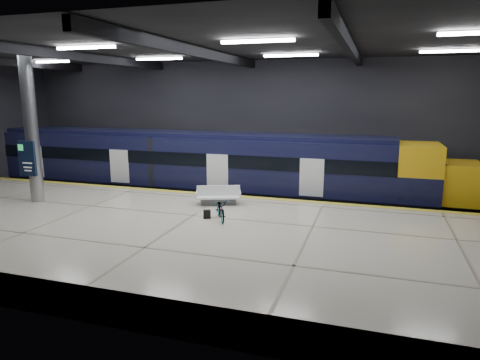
% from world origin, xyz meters
% --- Properties ---
extents(ground, '(30.00, 30.00, 0.00)m').
position_xyz_m(ground, '(0.00, 0.00, 0.00)').
color(ground, black).
rests_on(ground, ground).
extents(room_shell, '(30.10, 16.10, 8.05)m').
position_xyz_m(room_shell, '(-0.00, 0.00, 5.72)').
color(room_shell, black).
rests_on(room_shell, ground).
extents(platform, '(30.00, 11.00, 1.10)m').
position_xyz_m(platform, '(0.00, -2.50, 0.55)').
color(platform, beige).
rests_on(platform, ground).
extents(safety_strip, '(30.00, 0.40, 0.01)m').
position_xyz_m(safety_strip, '(0.00, 2.75, 1.11)').
color(safety_strip, gold).
rests_on(safety_strip, platform).
extents(rails, '(30.00, 1.52, 0.16)m').
position_xyz_m(rails, '(0.00, 5.50, 0.08)').
color(rails, gray).
rests_on(rails, ground).
extents(train, '(29.40, 2.84, 3.79)m').
position_xyz_m(train, '(-2.03, 5.50, 2.06)').
color(train, black).
rests_on(train, ground).
extents(bench, '(2.19, 1.50, 0.90)m').
position_xyz_m(bench, '(0.39, 0.98, 1.42)').
color(bench, '#595B60').
rests_on(bench, platform).
extents(bicycle, '(1.30, 1.74, 0.87)m').
position_xyz_m(bicycle, '(1.32, -1.23, 1.54)').
color(bicycle, '#99999E').
rests_on(bicycle, platform).
extents(pannier_bag, '(0.34, 0.28, 0.35)m').
position_xyz_m(pannier_bag, '(0.72, -1.23, 1.28)').
color(pannier_bag, black).
rests_on(pannier_bag, platform).
extents(info_column, '(0.90, 0.78, 6.90)m').
position_xyz_m(info_column, '(-8.00, -1.03, 4.46)').
color(info_column, '#9EA0A5').
rests_on(info_column, platform).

